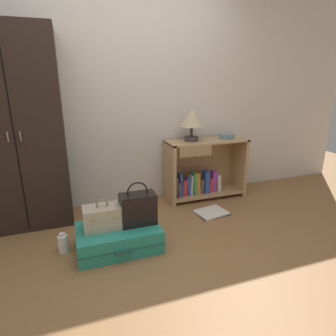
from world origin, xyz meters
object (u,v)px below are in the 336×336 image
object	(u,v)px
train_case	(103,217)
bottle	(63,244)
bookshelf	(203,170)
suitcase_large	(119,237)
table_lamp	(192,119)
bowl	(227,136)
wardrobe	(18,132)
open_book_on_floor	(211,212)
handbag	(138,208)

from	to	relation	value
train_case	bottle	distance (m)	0.42
bookshelf	suitcase_large	world-z (taller)	bookshelf
bookshelf	table_lamp	bearing A→B (deg)	178.22
bowl	table_lamp	bearing A→B (deg)	178.53
wardrobe	table_lamp	world-z (taller)	wardrobe
bowl	train_case	world-z (taller)	bowl
bookshelf	open_book_on_floor	distance (m)	0.61
bottle	open_book_on_floor	size ratio (longest dim) A/B	0.49
bowl	handbag	size ratio (longest dim) A/B	0.47
wardrobe	bookshelf	bearing A→B (deg)	1.28
bowl	bottle	xyz separation A→B (m)	(-2.00, -0.73, -0.68)
bookshelf	bowl	bearing A→B (deg)	-1.31
suitcase_large	wardrobe	bearing A→B (deg)	135.04
bowl	suitcase_large	size ratio (longest dim) A/B	0.25
wardrobe	suitcase_large	bearing A→B (deg)	-44.96
suitcase_large	open_book_on_floor	xyz separation A→B (m)	(1.10, 0.34, -0.10)
suitcase_large	bookshelf	bearing A→B (deg)	34.18
suitcase_large	bowl	bearing A→B (deg)	28.17
bowl	bookshelf	bearing A→B (deg)	178.69
bookshelf	table_lamp	world-z (taller)	table_lamp
bowl	handbag	xyz separation A→B (m)	(-1.35, -0.81, -0.41)
train_case	bottle	world-z (taller)	train_case
bookshelf	table_lamp	size ratio (longest dim) A/B	2.61
wardrobe	bowl	world-z (taller)	wardrobe
table_lamp	suitcase_large	xyz separation A→B (m)	(-1.06, -0.83, -0.89)
bowl	bottle	bearing A→B (deg)	-160.00
handbag	wardrobe	bearing A→B (deg)	141.41
wardrobe	handbag	size ratio (longest dim) A/B	4.89
wardrobe	suitcase_large	xyz separation A→B (m)	(0.78, -0.78, -0.86)
bookshelf	train_case	world-z (taller)	bookshelf
wardrobe	bookshelf	xyz separation A→B (m)	(2.00, 0.04, -0.62)
suitcase_large	train_case	distance (m)	0.24
open_book_on_floor	suitcase_large	bearing A→B (deg)	-162.96
table_lamp	bottle	world-z (taller)	table_lamp
bookshelf	bowl	size ratio (longest dim) A/B	5.45
wardrobe	open_book_on_floor	distance (m)	2.16
table_lamp	open_book_on_floor	size ratio (longest dim) A/B	1.02
handbag	bottle	xyz separation A→B (m)	(-0.65, 0.08, -0.27)
bottle	suitcase_large	bearing A→B (deg)	-11.29
table_lamp	bottle	xyz separation A→B (m)	(-1.52, -0.74, -0.91)
table_lamp	train_case	distance (m)	1.58
suitcase_large	table_lamp	bearing A→B (deg)	38.27
handbag	suitcase_large	bearing A→B (deg)	-177.22
bowl	train_case	distance (m)	1.89
suitcase_large	bottle	xyz separation A→B (m)	(-0.47, 0.09, -0.02)
suitcase_large	train_case	world-z (taller)	train_case
table_lamp	bottle	distance (m)	1.92
wardrobe	bowl	xyz separation A→B (m)	(2.32, 0.04, -0.19)
open_book_on_floor	table_lamp	bearing A→B (deg)	95.65
bookshelf	bottle	xyz separation A→B (m)	(-1.69, -0.73, -0.26)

